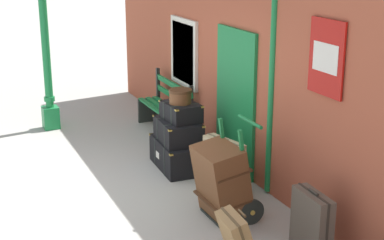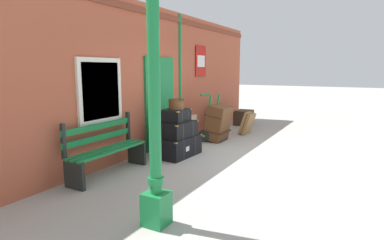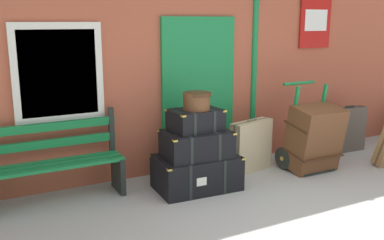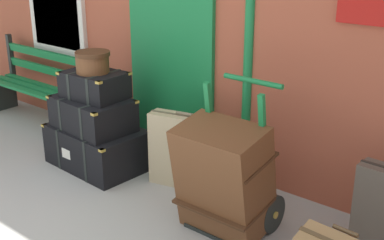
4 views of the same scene
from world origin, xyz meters
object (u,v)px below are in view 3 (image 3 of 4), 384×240
Objects in this scene: steamer_trunk_base at (197,172)px; steamer_trunk_middle at (197,144)px; large_brown_trunk at (314,138)px; suitcase_umber at (348,129)px; round_hatbox at (197,100)px; porters_trolley at (305,149)px; steamer_trunk_top at (196,120)px; platform_bench at (52,164)px; suitcase_oxblood at (251,146)px.

steamer_trunk_base is 1.23× the size of steamer_trunk_middle.
suitcase_umber is (1.18, 0.49, -0.12)m from large_brown_trunk.
round_hatbox is 0.28× the size of porters_trolley.
large_brown_trunk is at bearing -6.18° from round_hatbox.
large_brown_trunk is (1.74, -0.20, -0.40)m from steamer_trunk_top.
platform_bench is 1.70× the size of large_brown_trunk.
steamer_trunk_middle is 1.13× the size of suitcase_oxblood.
round_hatbox is (0.00, 0.01, 0.91)m from steamer_trunk_base.
steamer_trunk_base is at bearing 61.54° from steamer_trunk_middle.
steamer_trunk_middle is 0.54m from round_hatbox.
steamer_trunk_middle is 0.90× the size of large_brown_trunk.
steamer_trunk_base is 1.40× the size of suitcase_umber.
platform_bench is 1.89× the size of steamer_trunk_middle.
steamer_trunk_base is 2.94m from suitcase_umber.
steamer_trunk_top reaches higher than large_brown_trunk.
platform_bench is 4.68× the size of round_hatbox.
platform_bench is at bearing 178.40° from suitcase_umber.
steamer_trunk_top is (1.64, -0.41, 0.43)m from platform_bench.
porters_trolley reaches higher than suitcase_oxblood.
porters_trolley is (1.74, -0.03, -0.60)m from steamer_trunk_top.
platform_bench is 1.72m from steamer_trunk_base.
steamer_trunk_middle is 1.77m from porters_trolley.
steamer_trunk_top is at bearing 97.87° from steamer_trunk_base.
steamer_trunk_base is 0.91m from round_hatbox.
porters_trolley is at bearing -0.98° from steamer_trunk_top.
suitcase_umber is (2.93, 0.33, -0.23)m from steamer_trunk_middle.
large_brown_trunk is 1.26× the size of suitcase_umber.
steamer_trunk_top is 0.25m from round_hatbox.
large_brown_trunk reaches higher than suitcase_oxblood.
porters_trolley is at bearing -17.62° from suitcase_oxblood.
suitcase_umber is (2.91, 0.30, -0.77)m from round_hatbox.
platform_bench is at bearing 165.53° from round_hatbox.
porters_trolley reaches higher than steamer_trunk_top.
steamer_trunk_top is 1.80m from large_brown_trunk.
steamer_trunk_top reaches higher than suitcase_umber.
round_hatbox reaches higher than platform_bench.
platform_bench reaches higher than steamer_trunk_base.
steamer_trunk_middle is at bearing -97.98° from steamer_trunk_top.
suitcase_umber is at bearing 14.93° from porters_trolley.
suitcase_oxblood reaches higher than steamer_trunk_base.
platform_bench is 1.75m from steamer_trunk_top.
porters_trolley reaches higher than large_brown_trunk.
platform_bench is 2.54× the size of steamer_trunk_top.
suitcase_oxblood is at bearing 12.08° from steamer_trunk_top.
porters_trolley is at bearing 0.44° from steamer_trunk_middle.
platform_bench reaches higher than steamer_trunk_middle.
steamer_trunk_top is 2.98m from suitcase_umber.
round_hatbox is 0.46× the size of suitcase_umber.
steamer_trunk_top is at bearing 117.21° from round_hatbox.
steamer_trunk_middle is 2.48× the size of round_hatbox.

